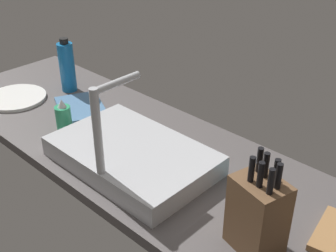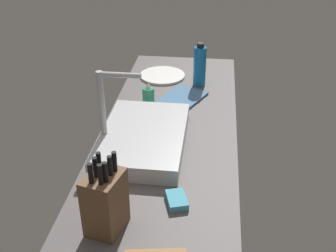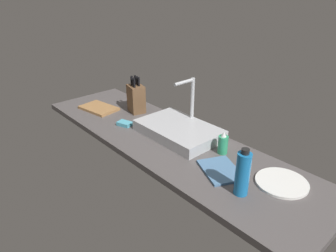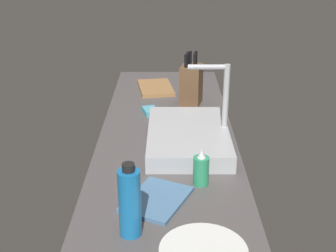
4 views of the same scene
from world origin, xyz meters
TOP-DOWN VIEW (x-y plane):
  - countertop_slab at (0.00, 0.00)cm, footprint 196.35×56.02cm
  - sink_basin at (1.94, 8.44)cm, footprint 49.24×31.71cm
  - faucet at (-1.34, 21.22)cm, footprint 5.50×16.24cm
  - knife_block at (-44.33, 11.55)cm, footprint 14.05×12.14cm
  - soap_bottle at (32.99, 11.51)cm, footprint 5.40×5.40cm
  - water_bottle at (60.49, -9.89)cm, footprint 6.26×6.26cm
  - dinner_plate at (68.92, 9.97)cm, footprint 23.76×23.76cm
  - dish_towel at (43.69, -2.97)cm, footprint 27.05×24.29cm
  - dish_sponge at (-30.96, -7.88)cm, footprint 10.40×8.45cm

SIDE VIEW (x-z plane):
  - countertop_slab at x=0.00cm, z-range 0.00..3.50cm
  - dinner_plate at x=68.92cm, z-range 3.50..4.70cm
  - dish_towel at x=43.69cm, z-range 3.50..4.70cm
  - dish_sponge at x=-30.96cm, z-range 3.50..5.90cm
  - sink_basin at x=1.94cm, z-range 3.50..9.89cm
  - soap_bottle at x=32.99cm, z-range 2.60..15.30cm
  - knife_block at x=-44.33cm, z-range 0.87..26.19cm
  - water_bottle at x=60.49cm, z-range 2.76..24.93cm
  - faucet at x=-1.34cm, z-range 6.47..38.20cm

